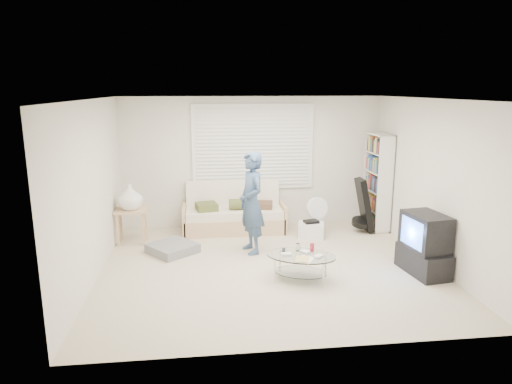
{
  "coord_description": "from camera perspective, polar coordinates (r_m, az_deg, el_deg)",
  "views": [
    {
      "loc": [
        -0.96,
        -6.41,
        2.66
      ],
      "look_at": [
        -0.17,
        0.3,
        1.1
      ],
      "focal_mm": 32.0,
      "sensor_mm": 36.0,
      "label": 1
    }
  ],
  "objects": [
    {
      "name": "tv_unit",
      "position": [
        7.08,
        20.3,
        -6.19
      ],
      "size": [
        0.54,
        0.88,
        0.9
      ],
      "color": "black",
      "rests_on": "ground"
    },
    {
      "name": "coffee_table",
      "position": [
        6.51,
        5.66,
        -8.41
      ],
      "size": [
        1.13,
        0.92,
        0.48
      ],
      "color": "silver",
      "rests_on": "ground"
    },
    {
      "name": "window_blinds",
      "position": [
        8.74,
        -0.37,
        5.65
      ],
      "size": [
        2.32,
        0.08,
        1.62
      ],
      "color": "silver",
      "rests_on": "ground"
    },
    {
      "name": "standing_person",
      "position": [
        7.38,
        -0.57,
        -1.36
      ],
      "size": [
        0.56,
        0.7,
        1.67
      ],
      "primitive_type": "imported",
      "rotation": [
        0.0,
        0.0,
        -1.28
      ],
      "color": "#31516C",
      "rests_on": "ground"
    },
    {
      "name": "room_shell",
      "position": [
        7.04,
        1.19,
        4.53
      ],
      "size": [
        5.02,
        4.52,
        2.51
      ],
      "color": "silver",
      "rests_on": "ground"
    },
    {
      "name": "guitar_case",
      "position": [
        8.73,
        13.31,
        -2.08
      ],
      "size": [
        0.39,
        0.38,
        1.01
      ],
      "color": "black",
      "rests_on": "ground"
    },
    {
      "name": "bookshelf",
      "position": [
        8.96,
        14.91,
        1.25
      ],
      "size": [
        0.29,
        0.77,
        1.82
      ],
      "color": "white",
      "rests_on": "ground"
    },
    {
      "name": "storage_bin",
      "position": [
        8.35,
        6.89,
        -4.68
      ],
      "size": [
        0.52,
        0.42,
        0.32
      ],
      "color": "white",
      "rests_on": "ground"
    },
    {
      "name": "side_table",
      "position": [
        8.13,
        -15.45,
        -0.9
      ],
      "size": [
        0.53,
        0.43,
        1.05
      ],
      "color": "tan",
      "rests_on": "ground"
    },
    {
      "name": "grey_floor_pillow",
      "position": [
        7.69,
        -10.39,
        -6.92
      ],
      "size": [
        0.93,
        0.93,
        0.15
      ],
      "primitive_type": "cube",
      "rotation": [
        0.0,
        0.0,
        0.69
      ],
      "color": "slate",
      "rests_on": "ground"
    },
    {
      "name": "futon_sofa",
      "position": [
        8.63,
        -2.78,
        -2.9
      ],
      "size": [
        1.91,
        0.77,
        0.93
      ],
      "color": "tan",
      "rests_on": "ground"
    },
    {
      "name": "ground",
      "position": [
        7.01,
        1.68,
        -9.35
      ],
      "size": [
        5.0,
        5.0,
        0.0
      ],
      "primitive_type": "plane",
      "color": "beige",
      "rests_on": "ground"
    },
    {
      "name": "floor_fan",
      "position": [
        8.55,
        7.63,
        -2.49
      ],
      "size": [
        0.43,
        0.28,
        0.69
      ],
      "color": "white",
      "rests_on": "ground"
    }
  ]
}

